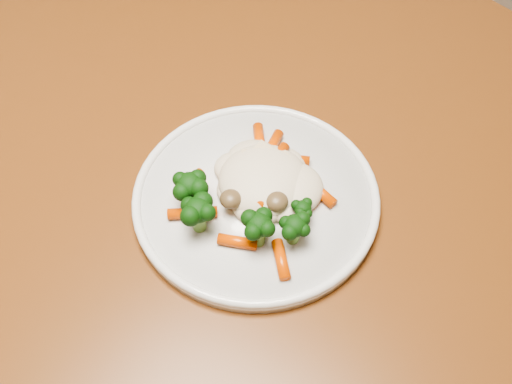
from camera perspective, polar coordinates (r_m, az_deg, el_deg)
dining_table at (r=0.79m, az=6.08°, el=-4.24°), size 1.42×1.11×0.75m
plate at (r=0.70m, az=0.00°, el=-0.66°), size 0.27×0.27×0.01m
meal at (r=0.67m, az=-0.26°, el=0.24°), size 0.16×0.18×0.04m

